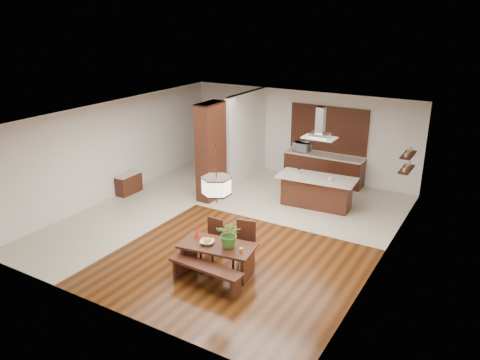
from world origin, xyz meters
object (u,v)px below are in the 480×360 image
Objects in this scene: fruit_bowl at (207,242)px; dining_chair_right at (243,245)px; pendant_lantern at (216,174)px; microwave at (302,147)px; hallway_console at (129,184)px; island_cup at (330,179)px; dining_bench at (206,276)px; dining_table at (218,252)px; kitchen_island at (316,191)px; dining_chair_left at (211,240)px; foliage_plant at (230,234)px; range_hood at (320,123)px.

dining_chair_right is at bearing 48.97° from fruit_bowl.
fruit_bowl is at bearing -160.01° from pendant_lantern.
microwave reaches higher than fruit_bowl.
microwave reaches higher than hallway_console.
dining_bench is at bearing -99.08° from island_cup.
island_cup is at bearing -44.96° from microwave.
dining_table is 5.65× the size of fruit_bowl.
island_cup is at bearing -19.29° from kitchen_island.
pendant_lantern is 0.58× the size of kitchen_island.
dining_chair_left is 0.61m from fruit_bowl.
hallway_console is at bearing 152.84° from dining_table.
island_cup is (0.79, 4.95, 0.73)m from dining_bench.
dining_chair_right is 0.77× the size of pendant_lantern.
foliage_plant reaches higher than hallway_console.
pendant_lantern is (-0.00, 0.00, 1.76)m from dining_table.
pendant_lantern is 6.71m from microwave.
fruit_bowl is (-0.21, -0.08, -1.54)m from pendant_lantern.
foliage_plant is at bearing -97.88° from island_cup.
dining_bench is 0.98m from foliage_plant.
fruit_bowl is 0.33× the size of range_hood.
pendant_lantern is 1.56m from fruit_bowl.
fruit_bowl is (-0.29, 0.49, 0.47)m from dining_bench.
dining_chair_left is 0.80m from dining_chair_right.
dining_bench is 0.74× the size of kitchen_island.
dining_table is 4.49m from island_cup.
hallway_console is 4.94m from dining_chair_left.
dining_bench is at bearing -115.39° from dining_chair_right.
kitchen_island is at bearing 20.09° from hallway_console.
foliage_plant reaches higher than kitchen_island.
dining_chair_left is at bearing -108.70° from island_cup.
microwave is at bearing 98.06° from dining_bench.
dining_table is 4.52m from kitchen_island.
dining_chair_right is 1.12× the size of range_hood.
foliage_plant is at bearing 11.19° from pendant_lantern.
dining_chair_left is 1.57× the size of foliage_plant.
range_hood reaches higher than dining_chair_left.
fruit_bowl is (-0.21, -0.08, 0.21)m from dining_table.
range_hood is (-0.00, 0.00, 2.00)m from kitchen_island.
range_hood is (0.44, 4.50, 1.98)m from dining_table.
pendant_lantern is at bearing -39.98° from dining_chair_left.
microwave is (-1.01, 7.11, 0.87)m from dining_bench.
kitchen_island is (0.44, 4.50, -1.78)m from pendant_lantern.
kitchen_island is at bearing 84.37° from pendant_lantern.
kitchen_island is 4.18× the size of microwave.
pendant_lantern reaches higher than dining_chair_right.
island_cup reaches higher than dining_chair_right.
microwave is at bearing 119.76° from kitchen_island.
dining_chair_left is 0.41× the size of kitchen_island.
hallway_console is 5.55m from dining_table.
hallway_console is at bearing 157.27° from dining_chair_left.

